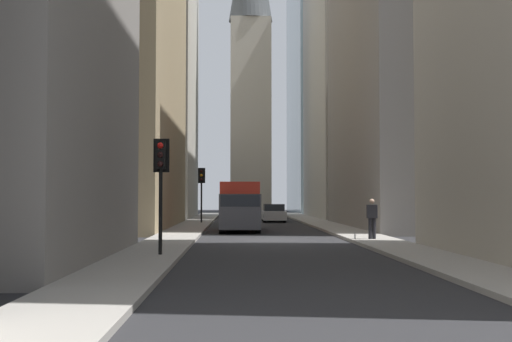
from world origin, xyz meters
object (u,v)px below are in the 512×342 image
Objects in this scene: pedestrian at (372,217)px; delivery_truck at (240,206)px; traffic_light_midblock at (201,182)px; sedan_silver at (274,213)px; traffic_light_foreground at (161,169)px; discarded_bottle at (355,236)px.

delivery_truck is at bearing 33.40° from pedestrian.
traffic_light_midblock is 2.24× the size of pedestrian.
traffic_light_midblock is (-4.56, 5.50, 2.38)m from sedan_silver.
traffic_light_foreground is at bearing 130.06° from pedestrian.
sedan_silver is 2.44× the size of pedestrian.
delivery_truck is at bearing -163.22° from traffic_light_midblock.
traffic_light_midblock is 14.63× the size of discarded_bottle.
sedan_silver is at bearing 7.61° from pedestrian.
traffic_light_midblock is (24.83, 0.04, 0.15)m from traffic_light_foreground.
discarded_bottle is (0.01, 0.76, -0.86)m from pedestrian.
discarded_bottle is at bearing 89.53° from pedestrian.
traffic_light_midblock is at bearing 23.54° from discarded_bottle.
delivery_truck is at bearing -9.53° from traffic_light_foreground.
pedestrian is 1.15m from discarded_bottle.
sedan_silver is 1.15× the size of traffic_light_foreground.
delivery_truck is at bearing 29.82° from discarded_bottle.
discarded_bottle is (7.10, -7.68, -2.65)m from traffic_light_foreground.
traffic_light_foreground reaches higher than sedan_silver.
traffic_light_foreground reaches higher than pedestrian.
pedestrian is at bearing -90.47° from discarded_bottle.
pedestrian is at bearing -49.94° from traffic_light_foreground.
traffic_light_midblock is 19.75m from pedestrian.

